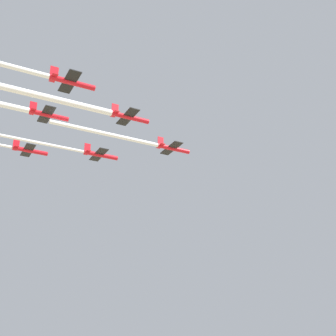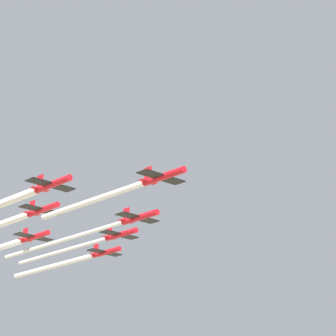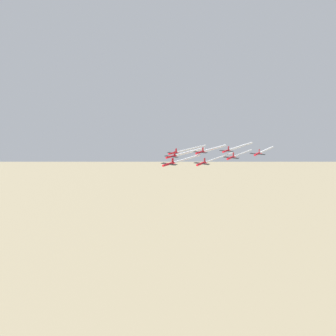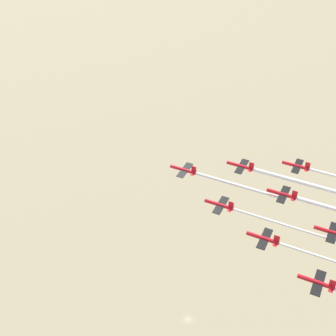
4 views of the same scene
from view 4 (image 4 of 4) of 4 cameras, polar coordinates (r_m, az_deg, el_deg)
The scene contains 12 objects.
ground_plane at distance 319.17m, azimuth 2.46°, elevation -17.94°, with size 3000.00×3000.00×0.00m, color gray.
jet_0 at distance 155.13m, azimuth 1.99°, elevation -0.22°, with size 9.24×8.94×3.10m.
jet_1 at distance 144.46m, azimuth 6.37°, elevation -4.49°, with size 9.24×8.94×3.10m.
jet_2 at distance 157.90m, azimuth 8.91°, elevation 0.23°, with size 9.24×8.94×3.10m.
jet_3 at distance 133.47m, azimuth 11.61°, elevation -8.40°, with size 9.24×8.94×3.10m.
jet_4 at distance 147.00m, azimuth 13.82°, elevation -3.12°, with size 9.24×8.94×3.10m.
jet_5 at distance 163.73m, azimuth 15.43°, elevation 0.25°, with size 9.24×8.94×3.10m.
jet_6 at distance 125.20m, azimuth 17.75°, elevation -13.14°, with size 9.24×8.94×3.10m.
jet_7 at distance 138.97m, azimuth 19.35°, elevation -7.40°, with size 9.24×8.94×3.10m.
smoke_trail_0 at distance 150.35m, azimuth 8.37°, elevation -2.08°, with size 27.68×7.35×0.99m.
smoke_trail_1 at distance 141.02m, azimuth 15.50°, elevation -7.17°, with size 38.28×9.57×0.72m.
smoke_trail_2 at distance 154.85m, azimuth 16.74°, elevation -1.95°, with size 35.58×9.56×1.40m.
Camera 4 is at (105.45, -150.85, 260.75)m, focal length 50.00 mm.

